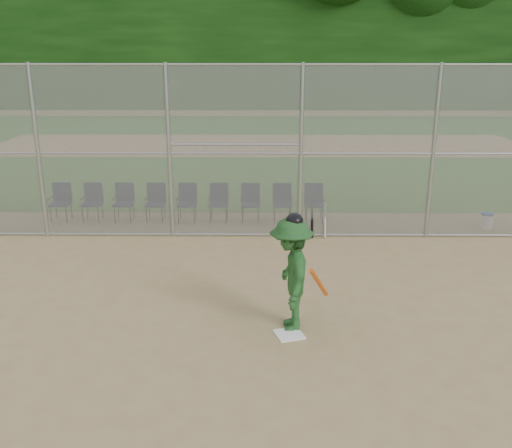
{
  "coord_description": "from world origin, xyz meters",
  "views": [
    {
      "loc": [
        0.1,
        -7.84,
        4.36
      ],
      "look_at": [
        0.0,
        2.5,
        1.1
      ],
      "focal_mm": 40.0,
      "sensor_mm": 36.0,
      "label": 1
    }
  ],
  "objects_px": {
    "home_plate": "(289,334)",
    "chair_0": "(60,203)",
    "batter_at_plate": "(291,274)",
    "water_cooler": "(487,220)"
  },
  "relations": [
    {
      "from": "water_cooler",
      "to": "chair_0",
      "type": "height_order",
      "value": "chair_0"
    },
    {
      "from": "home_plate",
      "to": "batter_at_plate",
      "type": "relative_size",
      "value": 0.21
    },
    {
      "from": "batter_at_plate",
      "to": "chair_0",
      "type": "bearing_deg",
      "value": 134.26
    },
    {
      "from": "water_cooler",
      "to": "home_plate",
      "type": "bearing_deg",
      "value": -132.95
    },
    {
      "from": "home_plate",
      "to": "chair_0",
      "type": "xyz_separation_m",
      "value": [
        -5.62,
        6.05,
        0.47
      ]
    },
    {
      "from": "batter_at_plate",
      "to": "chair_0",
      "type": "relative_size",
      "value": 2.0
    },
    {
      "from": "home_plate",
      "to": "water_cooler",
      "type": "distance_m",
      "value": 7.56
    },
    {
      "from": "batter_at_plate",
      "to": "water_cooler",
      "type": "distance_m",
      "value": 7.39
    },
    {
      "from": "home_plate",
      "to": "chair_0",
      "type": "bearing_deg",
      "value": 132.86
    },
    {
      "from": "home_plate",
      "to": "chair_0",
      "type": "distance_m",
      "value": 8.27
    }
  ]
}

